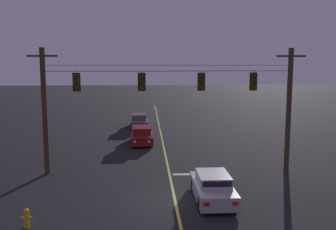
# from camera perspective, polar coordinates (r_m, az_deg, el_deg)

# --- Properties ---
(ground_plane) EXTENTS (180.00, 180.00, 0.00)m
(ground_plane) POSITION_cam_1_polar(r_m,az_deg,el_deg) (19.66, 1.03, -12.50)
(ground_plane) COLOR black
(lane_centre_stripe) EXTENTS (0.14, 60.00, 0.01)m
(lane_centre_stripe) POSITION_cam_1_polar(r_m,az_deg,el_deg) (30.04, -0.56, -5.19)
(lane_centre_stripe) COLOR #D1C64C
(lane_centre_stripe) RESTS_ON ground
(stop_bar_paint) EXTENTS (3.40, 0.36, 0.01)m
(stop_bar_paint) POSITION_cam_1_polar(r_m,az_deg,el_deg) (23.86, 4.84, -8.76)
(stop_bar_paint) COLOR silver
(stop_bar_paint) RESTS_ON ground
(signal_span_assembly) EXTENTS (16.82, 0.32, 7.70)m
(signal_span_assembly) POSITION_cam_1_polar(r_m,az_deg,el_deg) (23.42, 0.14, 0.95)
(signal_span_assembly) COLOR #423021
(signal_span_assembly) RESTS_ON ground
(traffic_light_leftmost) EXTENTS (0.48, 0.41, 1.22)m
(traffic_light_leftmost) POSITION_cam_1_polar(r_m,az_deg,el_deg) (23.58, -13.56, 4.78)
(traffic_light_leftmost) COLOR black
(traffic_light_left_inner) EXTENTS (0.48, 0.41, 1.22)m
(traffic_light_left_inner) POSITION_cam_1_polar(r_m,az_deg,el_deg) (23.21, -3.95, 4.94)
(traffic_light_left_inner) COLOR black
(traffic_light_centre) EXTENTS (0.48, 0.41, 1.22)m
(traffic_light_centre) POSITION_cam_1_polar(r_m,az_deg,el_deg) (23.46, 5.06, 4.96)
(traffic_light_centre) COLOR black
(traffic_light_right_inner) EXTENTS (0.48, 0.41, 1.22)m
(traffic_light_right_inner) POSITION_cam_1_polar(r_m,az_deg,el_deg) (24.15, 12.73, 4.88)
(traffic_light_right_inner) COLOR black
(car_waiting_near_lane) EXTENTS (1.80, 4.33, 1.39)m
(car_waiting_near_lane) POSITION_cam_1_polar(r_m,az_deg,el_deg) (19.54, 6.70, -10.67)
(car_waiting_near_lane) COLOR #A5A5AD
(car_waiting_near_lane) RESTS_ON ground
(car_oncoming_lead) EXTENTS (1.80, 4.42, 1.39)m
(car_oncoming_lead) POSITION_cam_1_polar(r_m,az_deg,el_deg) (32.36, -3.87, -3.07)
(car_oncoming_lead) COLOR maroon
(car_oncoming_lead) RESTS_ON ground
(car_oncoming_trailing) EXTENTS (1.80, 4.42, 1.39)m
(car_oncoming_trailing) POSITION_cam_1_polar(r_m,az_deg,el_deg) (39.98, -4.27, -0.92)
(car_oncoming_trailing) COLOR #4C4C51
(car_oncoming_trailing) RESTS_ON ground
(fire_hydrant) EXTENTS (0.44, 0.22, 0.84)m
(fire_hydrant) POSITION_cam_1_polar(r_m,az_deg,el_deg) (17.49, -20.35, -14.17)
(fire_hydrant) COLOR gold
(fire_hydrant) RESTS_ON ground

